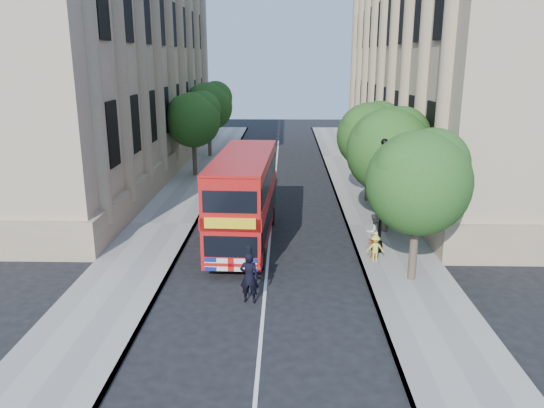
# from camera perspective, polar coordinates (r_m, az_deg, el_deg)

# --- Properties ---
(ground) EXTENTS (120.00, 120.00, 0.00)m
(ground) POSITION_cam_1_polar(r_m,az_deg,el_deg) (18.81, -0.99, -11.82)
(ground) COLOR black
(ground) RESTS_ON ground
(pavement_right) EXTENTS (3.50, 80.00, 0.12)m
(pavement_right) POSITION_cam_1_polar(r_m,az_deg,el_deg) (28.48, 11.53, -2.33)
(pavement_right) COLOR gray
(pavement_right) RESTS_ON ground
(pavement_left) EXTENTS (3.50, 80.00, 0.12)m
(pavement_left) POSITION_cam_1_polar(r_m,az_deg,el_deg) (28.78, -11.66, -2.15)
(pavement_left) COLOR gray
(pavement_left) RESTS_ON ground
(building_right) EXTENTS (12.00, 38.00, 18.00)m
(building_right) POSITION_cam_1_polar(r_m,az_deg,el_deg) (42.73, 19.97, 15.12)
(building_right) COLOR tan
(building_right) RESTS_ON ground
(building_left) EXTENTS (12.00, 38.00, 18.00)m
(building_left) POSITION_cam_1_polar(r_m,az_deg,el_deg) (43.21, -18.89, 15.21)
(building_left) COLOR tan
(building_left) RESTS_ON ground
(tree_right_near) EXTENTS (4.00, 4.00, 6.08)m
(tree_right_near) POSITION_cam_1_polar(r_m,az_deg,el_deg) (20.84, 15.61, 2.78)
(tree_right_near) COLOR #473828
(tree_right_near) RESTS_ON ground
(tree_right_mid) EXTENTS (4.20, 4.20, 6.37)m
(tree_right_mid) POSITION_cam_1_polar(r_m,az_deg,el_deg) (26.56, 12.58, 6.07)
(tree_right_mid) COLOR #473828
(tree_right_mid) RESTS_ON ground
(tree_right_far) EXTENTS (4.00, 4.00, 6.15)m
(tree_right_far) POSITION_cam_1_polar(r_m,az_deg,el_deg) (32.42, 10.59, 7.60)
(tree_right_far) COLOR #473828
(tree_right_far) RESTS_ON ground
(tree_left_far) EXTENTS (4.00, 4.00, 6.30)m
(tree_left_far) POSITION_cam_1_polar(r_m,az_deg,el_deg) (39.52, -8.42, 9.27)
(tree_left_far) COLOR #473828
(tree_left_far) RESTS_ON ground
(tree_left_back) EXTENTS (4.20, 4.20, 6.65)m
(tree_left_back) POSITION_cam_1_polar(r_m,az_deg,el_deg) (47.36, -6.80, 10.66)
(tree_left_back) COLOR #473828
(tree_left_back) RESTS_ON ground
(lamp_post) EXTENTS (0.32, 0.32, 5.16)m
(lamp_post) POSITION_cam_1_polar(r_m,az_deg,el_deg) (23.89, 11.68, 0.33)
(lamp_post) COLOR black
(lamp_post) RESTS_ON pavement_right
(double_decker_bus) EXTENTS (2.82, 9.23, 4.22)m
(double_decker_bus) POSITION_cam_1_polar(r_m,az_deg,el_deg) (24.91, -3.02, 0.83)
(double_decker_bus) COLOR #AD0D0C
(double_decker_bus) RESTS_ON ground
(box_van) EXTENTS (2.27, 5.26, 2.98)m
(box_van) POSITION_cam_1_polar(r_m,az_deg,el_deg) (31.47, -3.87, 2.30)
(box_van) COLOR black
(box_van) RESTS_ON ground
(police_constable) EXTENTS (0.77, 0.58, 1.93)m
(police_constable) POSITION_cam_1_polar(r_m,az_deg,el_deg) (19.33, -2.46, -7.90)
(police_constable) COLOR black
(police_constable) RESTS_ON ground
(woman_pedestrian) EXTENTS (1.05, 0.98, 1.71)m
(woman_pedestrian) POSITION_cam_1_polar(r_m,az_deg,el_deg) (24.55, 10.83, -2.96)
(woman_pedestrian) COLOR beige
(woman_pedestrian) RESTS_ON pavement_right
(child_a) EXTENTS (0.69, 0.42, 1.10)m
(child_a) POSITION_cam_1_polar(r_m,az_deg,el_deg) (23.68, 10.88, -4.44)
(child_a) COLOR orange
(child_a) RESTS_ON pavement_right
(child_b) EXTENTS (0.78, 0.47, 1.18)m
(child_b) POSITION_cam_1_polar(r_m,az_deg,el_deg) (23.28, 11.03, -4.69)
(child_b) COLOR #D7D749
(child_b) RESTS_ON pavement_right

